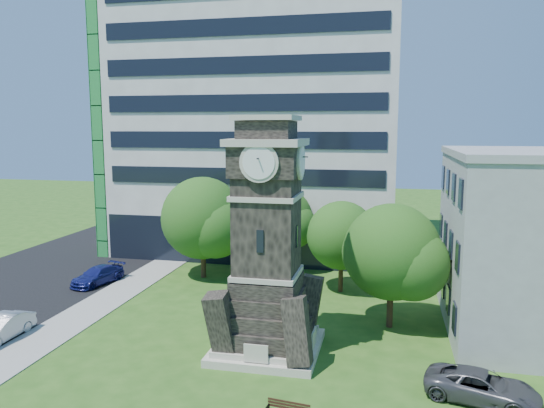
% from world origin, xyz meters
% --- Properties ---
extents(ground, '(160.00, 160.00, 0.00)m').
position_xyz_m(ground, '(0.00, 0.00, 0.00)').
color(ground, '#285317').
rests_on(ground, ground).
extents(sidewalk, '(3.00, 70.00, 0.06)m').
position_xyz_m(sidewalk, '(-9.50, 5.00, 0.03)').
color(sidewalk, gray).
rests_on(sidewalk, ground).
extents(clock_tower, '(5.40, 5.40, 12.22)m').
position_xyz_m(clock_tower, '(3.00, 2.00, 5.28)').
color(clock_tower, beige).
rests_on(clock_tower, ground).
extents(office_tall, '(26.20, 15.11, 28.60)m').
position_xyz_m(office_tall, '(-3.20, 25.84, 14.22)').
color(office_tall, white).
rests_on(office_tall, ground).
extents(car_street_mid, '(1.45, 4.12, 1.36)m').
position_xyz_m(car_street_mid, '(-11.64, 0.22, 0.68)').
color(car_street_mid, '#A3A5AA').
rests_on(car_street_mid, ground).
extents(car_street_north, '(2.83, 4.76, 1.29)m').
position_xyz_m(car_street_north, '(-12.11, 10.94, 0.65)').
color(car_street_north, navy).
rests_on(car_street_north, ground).
extents(car_east_lot, '(5.13, 3.36, 1.31)m').
position_xyz_m(car_east_lot, '(13.13, -1.06, 0.66)').
color(car_east_lot, '#454549').
rests_on(car_east_lot, ground).
extents(tree_nw, '(7.01, 6.37, 7.89)m').
position_xyz_m(tree_nw, '(-4.91, 14.40, 4.51)').
color(tree_nw, '#332114').
rests_on(tree_nw, ground).
extents(tree_nc, '(5.41, 4.92, 6.81)m').
position_xyz_m(tree_nc, '(0.67, 17.82, 4.17)').
color(tree_nc, '#332114').
rests_on(tree_nc, ground).
extents(tree_ne, '(5.35, 4.87, 6.53)m').
position_xyz_m(tree_ne, '(5.89, 13.03, 3.93)').
color(tree_ne, '#332114').
rests_on(tree_ne, ground).
extents(tree_east, '(6.16, 5.60, 7.33)m').
position_xyz_m(tree_east, '(9.33, 6.85, 4.35)').
color(tree_east, '#332114').
rests_on(tree_east, ground).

